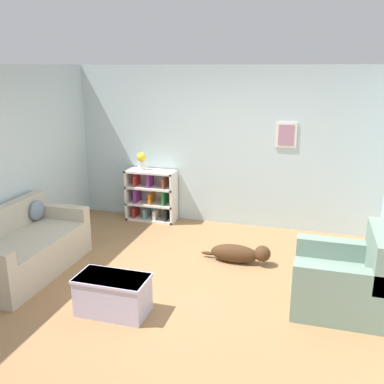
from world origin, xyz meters
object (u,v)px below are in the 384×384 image
(vase, at_px, (142,160))
(recliner_chair, at_px, (344,280))
(dog, at_px, (240,253))
(coffee_table, at_px, (113,294))
(couch, at_px, (23,249))
(bookshelf, at_px, (152,196))

(vase, bearing_deg, recliner_chair, -32.68)
(recliner_chair, distance_m, vase, 3.88)
(recliner_chair, distance_m, dog, 1.51)
(recliner_chair, relative_size, coffee_table, 1.21)
(vase, bearing_deg, couch, -106.79)
(dog, xyz_separation_m, vase, (-1.94, 1.27, 0.91))
(couch, height_order, vase, vase)
(recliner_chair, xyz_separation_m, vase, (-3.21, 2.06, 0.72))
(bookshelf, relative_size, coffee_table, 1.14)
(couch, distance_m, dog, 2.84)
(couch, relative_size, vase, 5.83)
(bookshelf, bearing_deg, couch, -110.21)
(couch, xyz_separation_m, coffee_table, (1.54, -0.56, -0.09))
(couch, distance_m, coffee_table, 1.64)
(dog, relative_size, vase, 3.23)
(bookshelf, bearing_deg, vase, -172.72)
(couch, bearing_deg, dog, 21.54)
(couch, xyz_separation_m, dog, (2.63, 1.04, -0.18))
(recliner_chair, xyz_separation_m, coffee_table, (-2.37, -0.81, -0.10))
(coffee_table, distance_m, dog, 1.94)
(bookshelf, height_order, coffee_table, bookshelf)
(bookshelf, bearing_deg, dog, -35.99)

